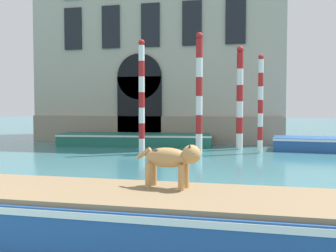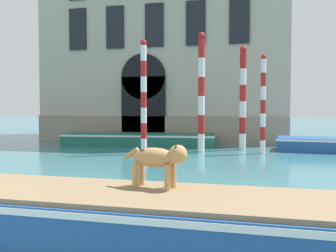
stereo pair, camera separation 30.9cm
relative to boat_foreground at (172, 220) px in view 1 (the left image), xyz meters
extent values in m
cube|color=#B2A893|center=(-4.05, 16.62, 6.38)|extent=(12.60, 6.00, 13.53)
cube|color=gray|center=(-4.05, 13.57, 0.27)|extent=(12.60, 0.16, 1.31)
cube|color=black|center=(-4.61, 13.56, 1.23)|extent=(2.21, 0.14, 3.23)
cylinder|color=black|center=(-4.61, 13.56, 2.84)|extent=(2.21, 0.14, 2.21)
cube|color=black|center=(-8.08, 13.58, 5.29)|extent=(0.91, 0.10, 2.07)
cube|color=black|center=(-6.06, 13.58, 5.29)|extent=(0.91, 0.10, 2.07)
cube|color=black|center=(-4.05, 13.58, 5.29)|extent=(0.91, 0.10, 2.07)
cube|color=black|center=(-2.03, 13.58, 5.29)|extent=(0.91, 0.10, 2.07)
cube|color=black|center=(-0.02, 13.58, 5.29)|extent=(0.91, 0.10, 2.07)
cube|color=#234C8C|center=(0.00, 0.00, -0.05)|extent=(7.95, 1.65, 0.66)
cube|color=white|center=(0.00, 0.00, 0.22)|extent=(7.98, 1.68, 0.08)
cube|color=#8C7251|center=(0.00, 0.00, 0.31)|extent=(7.71, 1.52, 0.06)
cylinder|color=tan|center=(0.12, 0.37, 0.50)|extent=(0.08, 0.08, 0.33)
cylinder|color=tan|center=(0.09, 0.19, 0.50)|extent=(0.08, 0.08, 0.33)
cylinder|color=tan|center=(-0.35, 0.44, 0.50)|extent=(0.08, 0.08, 0.33)
cylinder|color=tan|center=(-0.38, 0.26, 0.50)|extent=(0.08, 0.08, 0.33)
ellipsoid|color=tan|center=(-0.13, 0.31, 0.74)|extent=(0.65, 0.36, 0.26)
ellipsoid|color=#382D23|center=(-0.22, 0.33, 0.82)|extent=(0.30, 0.22, 0.09)
sphere|color=tan|center=(0.21, 0.26, 0.80)|extent=(0.25, 0.25, 0.25)
cone|color=#382D23|center=(0.22, 0.33, 0.90)|extent=(0.07, 0.07, 0.10)
cone|color=#382D23|center=(0.20, 0.19, 0.90)|extent=(0.07, 0.07, 0.10)
cylinder|color=tan|center=(-0.47, 0.37, 0.78)|extent=(0.23, 0.09, 0.18)
cube|color=#1E6651|center=(-4.40, 12.29, -0.11)|extent=(7.03, 2.62, 0.54)
cube|color=white|center=(-4.40, 12.29, 0.10)|extent=(7.06, 2.65, 0.08)
cube|color=#9EA3A8|center=(-4.40, 12.29, -0.14)|extent=(3.91, 1.80, 0.49)
cube|color=#234C8C|center=(4.06, 11.84, -0.11)|extent=(4.86, 2.10, 0.53)
cube|color=white|center=(4.06, 11.84, 0.09)|extent=(4.89, 2.13, 0.08)
cube|color=#9EA3A8|center=(4.06, 11.84, -0.14)|extent=(2.70, 1.50, 0.48)
cylinder|color=white|center=(1.12, 10.50, -0.13)|extent=(0.19, 0.19, 0.51)
cylinder|color=#B21E1E|center=(1.12, 10.50, 0.38)|extent=(0.19, 0.19, 0.51)
cylinder|color=white|center=(1.12, 10.50, 0.89)|extent=(0.19, 0.19, 0.51)
cylinder|color=#B21E1E|center=(1.12, 10.50, 1.40)|extent=(0.19, 0.19, 0.51)
cylinder|color=white|center=(1.12, 10.50, 1.91)|extent=(0.19, 0.19, 0.51)
cylinder|color=#B21E1E|center=(1.12, 10.50, 2.41)|extent=(0.19, 0.19, 0.51)
cylinder|color=white|center=(1.12, 10.50, 2.92)|extent=(0.19, 0.19, 0.51)
sphere|color=#B21E1E|center=(1.12, 10.50, 3.26)|extent=(0.20, 0.20, 0.20)
cylinder|color=white|center=(-3.21, 9.33, -0.09)|extent=(0.22, 0.22, 0.58)
cylinder|color=#B21E1E|center=(-3.21, 9.33, 0.49)|extent=(0.22, 0.22, 0.58)
cylinder|color=white|center=(-3.21, 9.33, 1.07)|extent=(0.22, 0.22, 0.58)
cylinder|color=#B21E1E|center=(-3.21, 9.33, 1.65)|extent=(0.22, 0.22, 0.58)
cylinder|color=white|center=(-3.21, 9.33, 2.23)|extent=(0.22, 0.22, 0.58)
cylinder|color=#B21E1E|center=(-3.21, 9.33, 2.81)|extent=(0.22, 0.22, 0.58)
cylinder|color=white|center=(-3.21, 9.33, 3.39)|extent=(0.22, 0.22, 0.58)
sphere|color=#B21E1E|center=(-3.21, 9.33, 3.78)|extent=(0.24, 0.24, 0.24)
cylinder|color=white|center=(0.29, 11.69, -0.05)|extent=(0.27, 0.27, 0.67)
cylinder|color=#B21E1E|center=(0.29, 11.69, 0.62)|extent=(0.27, 0.27, 0.67)
cylinder|color=white|center=(0.29, 11.69, 1.28)|extent=(0.27, 0.27, 0.67)
cylinder|color=#B21E1E|center=(0.29, 11.69, 1.95)|extent=(0.27, 0.27, 0.67)
cylinder|color=white|center=(0.29, 11.69, 2.61)|extent=(0.27, 0.27, 0.67)
cylinder|color=#B21E1E|center=(0.29, 11.69, 3.28)|extent=(0.27, 0.27, 0.67)
sphere|color=#B21E1E|center=(0.29, 11.69, 3.73)|extent=(0.28, 0.28, 0.28)
cylinder|color=white|center=(-1.18, 10.24, -0.02)|extent=(0.26, 0.26, 0.73)
cylinder|color=#B21E1E|center=(-1.18, 10.24, 0.71)|extent=(0.26, 0.26, 0.73)
cylinder|color=white|center=(-1.18, 10.24, 1.44)|extent=(0.26, 0.26, 0.73)
cylinder|color=#B21E1E|center=(-1.18, 10.24, 2.17)|extent=(0.26, 0.26, 0.73)
cylinder|color=white|center=(-1.18, 10.24, 2.89)|extent=(0.26, 0.26, 0.73)
cylinder|color=#B21E1E|center=(-1.18, 10.24, 3.62)|extent=(0.26, 0.26, 0.73)
sphere|color=#B21E1E|center=(-1.18, 10.24, 4.10)|extent=(0.27, 0.27, 0.27)
camera|label=1|loc=(1.05, -4.76, 1.44)|focal=42.00mm
camera|label=2|loc=(1.35, -4.69, 1.44)|focal=42.00mm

